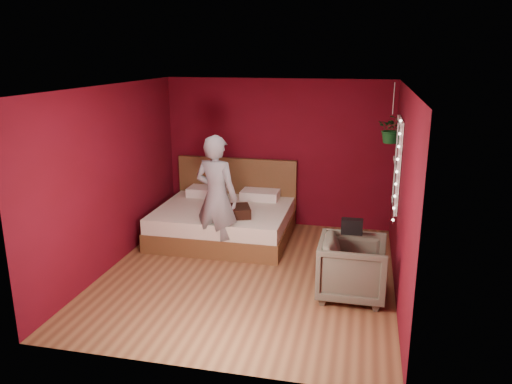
# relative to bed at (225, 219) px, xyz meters

# --- Properties ---
(floor) EXTENTS (4.50, 4.50, 0.00)m
(floor) POSITION_rel_bed_xyz_m (0.73, -1.38, -0.31)
(floor) COLOR #8D5D38
(floor) RESTS_ON ground
(room_walls) EXTENTS (4.04, 4.54, 2.62)m
(room_walls) POSITION_rel_bed_xyz_m (0.73, -1.38, 1.37)
(room_walls) COLOR #590917
(room_walls) RESTS_ON ground
(window) EXTENTS (0.05, 0.97, 1.27)m
(window) POSITION_rel_bed_xyz_m (2.69, -0.48, 1.19)
(window) COLOR white
(window) RESTS_ON room_walls
(fairy_lights) EXTENTS (0.04, 0.04, 1.45)m
(fairy_lights) POSITION_rel_bed_xyz_m (2.67, -1.00, 1.19)
(fairy_lights) COLOR silver
(fairy_lights) RESTS_ON room_walls
(bed) EXTENTS (2.18, 1.85, 1.20)m
(bed) POSITION_rel_bed_xyz_m (0.00, 0.00, 0.00)
(bed) COLOR brown
(bed) RESTS_ON ground
(person) EXTENTS (0.78, 0.61, 1.89)m
(person) POSITION_rel_bed_xyz_m (0.13, -0.88, 0.63)
(person) COLOR gray
(person) RESTS_ON ground
(armchair) EXTENTS (0.86, 0.83, 0.78)m
(armchair) POSITION_rel_bed_xyz_m (2.17, -1.74, 0.08)
(armchair) COLOR #5B5947
(armchair) RESTS_ON ground
(handbag) EXTENTS (0.27, 0.14, 0.19)m
(handbag) POSITION_rel_bed_xyz_m (2.13, -1.54, 0.56)
(handbag) COLOR black
(handbag) RESTS_ON armchair
(throw_pillow) EXTENTS (0.57, 0.57, 0.16)m
(throw_pillow) POSITION_rel_bed_xyz_m (0.31, -0.50, 0.31)
(throw_pillow) COLOR black
(throw_pillow) RESTS_ON bed
(hanging_plant) EXTENTS (0.41, 0.36, 0.90)m
(hanging_plant) POSITION_rel_bed_xyz_m (2.61, 0.03, 1.61)
(hanging_plant) COLOR silver
(hanging_plant) RESTS_ON room_walls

